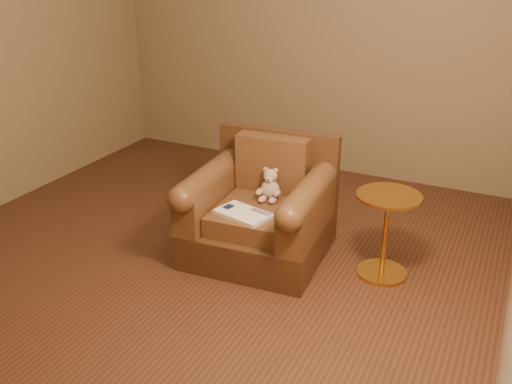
% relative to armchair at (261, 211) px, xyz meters
% --- Properties ---
extents(floor, '(4.00, 4.00, 0.00)m').
position_rel_armchair_xyz_m(floor, '(-0.34, -0.20, -0.32)').
color(floor, '#4C2A1A').
rests_on(floor, ground).
extents(room, '(4.02, 4.02, 2.71)m').
position_rel_armchair_xyz_m(room, '(-0.34, -0.20, 1.40)').
color(room, '#7F6B4E').
rests_on(room, ground).
extents(armchair, '(0.97, 0.93, 0.82)m').
position_rel_armchair_xyz_m(armchair, '(0.00, 0.00, 0.00)').
color(armchair, '#422716').
rests_on(armchair, floor).
extents(teddy_bear, '(0.17, 0.19, 0.23)m').
position_rel_armchair_xyz_m(teddy_bear, '(0.03, 0.08, 0.16)').
color(teddy_bear, tan).
rests_on(teddy_bear, armchair).
extents(guidebook, '(0.40, 0.30, 0.03)m').
position_rel_armchair_xyz_m(guidebook, '(-0.01, -0.25, 0.09)').
color(guidebook, beige).
rests_on(guidebook, armchair).
extents(side_table, '(0.42, 0.42, 0.59)m').
position_rel_armchair_xyz_m(side_table, '(0.87, 0.07, -0.00)').
color(side_table, gold).
rests_on(side_table, floor).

